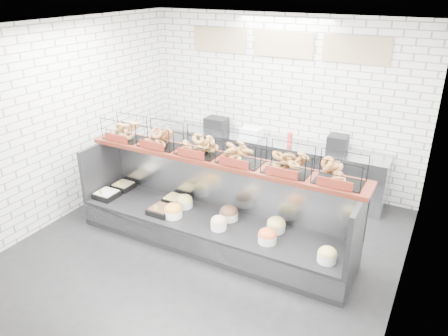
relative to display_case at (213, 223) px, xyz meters
The scene contains 5 objects.
ground 0.47m from the display_case, 89.16° to the right, with size 5.50×5.50×0.00m, color black.
room_shell 1.75m from the display_case, 88.88° to the left, with size 5.02×5.51×3.01m.
display_case is the anchor object (origin of this frame).
bagel_shelf 1.08m from the display_case, 88.42° to the left, with size 4.10×0.50×0.40m.
prep_counter 2.09m from the display_case, 89.95° to the left, with size 4.00×0.60×1.20m.
Camera 1 is at (2.68, -4.30, 3.53)m, focal length 35.00 mm.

